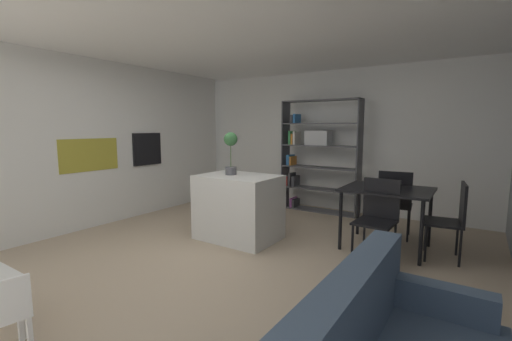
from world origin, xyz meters
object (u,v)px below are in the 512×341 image
at_px(kitchen_island, 239,207).
at_px(child_chair_right, 1,316).
at_px(dining_chair_far, 395,199).
at_px(dining_chair_window_side, 453,215).
at_px(built_in_oven, 147,149).
at_px(potted_plant_on_island, 231,148).
at_px(dining_table, 387,195).
at_px(dining_chair_near, 378,213).
at_px(open_bookshelf, 315,153).

distance_m(kitchen_island, child_chair_right, 2.95).
distance_m(dining_chair_far, dining_chair_window_side, 0.86).
xyz_separation_m(built_in_oven, child_chair_right, (2.47, -3.17, -0.83)).
height_order(potted_plant_on_island, dining_table, potted_plant_on_island).
height_order(child_chair_right, dining_chair_window_side, dining_chair_window_side).
bearing_deg(built_in_oven, kitchen_island, -6.15).
xyz_separation_m(built_in_oven, dining_chair_far, (4.04, 0.97, -0.61)).
bearing_deg(dining_table, built_in_oven, -172.81).
relative_size(built_in_oven, child_chair_right, 0.95).
bearing_deg(built_in_oven, dining_table, 7.19).
distance_m(kitchen_island, potted_plant_on_island, 0.83).
distance_m(child_chair_right, dining_chair_near, 3.60).
height_order(potted_plant_on_island, open_bookshelf, open_bookshelf).
relative_size(kitchen_island, dining_table, 1.02).
distance_m(built_in_oven, dining_chair_near, 4.08).
height_order(built_in_oven, kitchen_island, built_in_oven).
xyz_separation_m(potted_plant_on_island, dining_chair_far, (1.96, 1.20, -0.71)).
xyz_separation_m(open_bookshelf, child_chair_right, (0.05, -5.03, -0.73)).
relative_size(kitchen_island, dining_chair_window_side, 1.17).
distance_m(built_in_oven, dining_chair_window_side, 4.85).
distance_m(dining_table, dining_chair_far, 0.48).
distance_m(dining_chair_far, dining_chair_near, 0.91).
bearing_deg(potted_plant_on_island, built_in_oven, 173.53).
distance_m(open_bookshelf, dining_chair_window_side, 2.76).
bearing_deg(built_in_oven, dining_chair_far, 13.45).
xyz_separation_m(open_bookshelf, dining_chair_near, (1.61, -1.80, -0.52)).
relative_size(open_bookshelf, dining_chair_far, 2.13).
relative_size(child_chair_right, dining_table, 0.58).
xyz_separation_m(open_bookshelf, dining_chair_window_side, (2.36, -1.34, -0.53)).
bearing_deg(dining_table, dining_chair_far, 88.58).
height_order(potted_plant_on_island, dining_chair_near, potted_plant_on_island).
xyz_separation_m(open_bookshelf, dining_chair_far, (1.62, -0.89, -0.51)).
distance_m(child_chair_right, dining_table, 4.01).
height_order(kitchen_island, potted_plant_on_island, potted_plant_on_island).
relative_size(kitchen_island, child_chair_right, 1.76).
height_order(built_in_oven, dining_chair_near, built_in_oven).
xyz_separation_m(built_in_oven, dining_chair_window_side, (4.78, 0.52, -0.63)).
height_order(child_chair_right, dining_chair_far, dining_chair_far).
height_order(child_chair_right, dining_chair_near, dining_chair_near).
height_order(child_chair_right, dining_table, dining_table).
bearing_deg(built_in_oven, open_bookshelf, 37.53).
bearing_deg(child_chair_right, open_bookshelf, -169.91).
bearing_deg(built_in_oven, dining_chair_near, 0.82).
bearing_deg(dining_chair_window_side, potted_plant_on_island, -81.75).
distance_m(built_in_oven, child_chair_right, 4.10).
bearing_deg(potted_plant_on_island, kitchen_island, -0.97).
distance_m(child_chair_right, dining_chair_far, 4.43).
relative_size(potted_plant_on_island, dining_chair_near, 0.62).
bearing_deg(dining_table, kitchen_island, -157.64).
relative_size(open_bookshelf, child_chair_right, 3.34).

